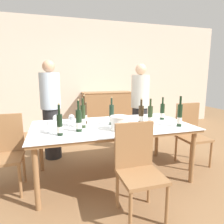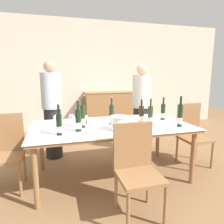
% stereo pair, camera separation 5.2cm
% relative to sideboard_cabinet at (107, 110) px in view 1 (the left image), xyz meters
% --- Properties ---
extents(ground_plane, '(12.00, 12.00, 0.00)m').
position_rel_sideboard_cabinet_xyz_m(ground_plane, '(-0.63, -2.50, -0.49)').
color(ground_plane, olive).
extents(back_wall, '(8.00, 0.10, 2.80)m').
position_rel_sideboard_cabinet_xyz_m(back_wall, '(-0.63, 0.29, 0.91)').
color(back_wall, beige).
rests_on(back_wall, ground_plane).
extents(sideboard_cabinet, '(1.30, 0.46, 0.98)m').
position_rel_sideboard_cabinet_xyz_m(sideboard_cabinet, '(0.00, 0.00, 0.00)').
color(sideboard_cabinet, '#996B42').
rests_on(sideboard_cabinet, ground_plane).
extents(dining_table, '(2.12, 1.13, 0.75)m').
position_rel_sideboard_cabinet_xyz_m(dining_table, '(-0.63, -2.50, 0.20)').
color(dining_table, '#996B42').
rests_on(dining_table, ground_plane).
extents(ice_bucket, '(0.24, 0.24, 0.17)m').
position_rel_sideboard_cabinet_xyz_m(ice_bucket, '(-0.61, -2.76, 0.35)').
color(ice_bucket, white).
rests_on(ice_bucket, dining_table).
extents(wine_bottle_0, '(0.07, 0.07, 0.36)m').
position_rel_sideboard_cabinet_xyz_m(wine_bottle_0, '(-0.13, -2.63, 0.38)').
color(wine_bottle_0, '#28381E').
rests_on(wine_bottle_0, dining_table).
extents(wine_bottle_1, '(0.06, 0.06, 0.40)m').
position_rel_sideboard_cabinet_xyz_m(wine_bottle_1, '(0.20, -2.83, 0.40)').
color(wine_bottle_1, black).
rests_on(wine_bottle_1, dining_table).
extents(wine_bottle_2, '(0.07, 0.07, 0.35)m').
position_rel_sideboard_cabinet_xyz_m(wine_bottle_2, '(-0.20, -2.51, 0.38)').
color(wine_bottle_2, '#332314').
rests_on(wine_bottle_2, dining_table).
extents(wine_bottle_3, '(0.07, 0.07, 0.39)m').
position_rel_sideboard_cabinet_xyz_m(wine_bottle_3, '(-1.10, -2.69, 0.39)').
color(wine_bottle_3, black).
rests_on(wine_bottle_3, dining_table).
extents(wine_bottle_4, '(0.07, 0.07, 0.34)m').
position_rel_sideboard_cabinet_xyz_m(wine_bottle_4, '(0.20, -2.39, 0.37)').
color(wine_bottle_4, black).
rests_on(wine_bottle_4, dining_table).
extents(wine_bottle_5, '(0.06, 0.06, 0.37)m').
position_rel_sideboard_cabinet_xyz_m(wine_bottle_5, '(-1.33, -2.78, 0.38)').
color(wine_bottle_5, black).
rests_on(wine_bottle_5, dining_table).
extents(wine_bottle_6, '(0.07, 0.07, 0.38)m').
position_rel_sideboard_cabinet_xyz_m(wine_bottle_6, '(-0.63, -2.48, 0.39)').
color(wine_bottle_6, '#1E3323').
rests_on(wine_bottle_6, dining_table).
extents(wine_bottle_7, '(0.07, 0.07, 0.40)m').
position_rel_sideboard_cabinet_xyz_m(wine_bottle_7, '(-0.97, -2.31, 0.40)').
color(wine_bottle_7, '#332314').
rests_on(wine_bottle_7, dining_table).
extents(wine_bottle_8, '(0.07, 0.07, 0.38)m').
position_rel_sideboard_cabinet_xyz_m(wine_bottle_8, '(-1.02, -2.53, 0.40)').
color(wine_bottle_8, '#28381E').
rests_on(wine_bottle_8, dining_table).
extents(wine_glass_0, '(0.08, 0.08, 0.15)m').
position_rel_sideboard_cabinet_xyz_m(wine_glass_0, '(-1.36, -2.31, 0.36)').
color(wine_glass_0, white).
rests_on(wine_glass_0, dining_table).
extents(wine_glass_1, '(0.07, 0.07, 0.15)m').
position_rel_sideboard_cabinet_xyz_m(wine_glass_1, '(-1.44, -2.61, 0.36)').
color(wine_glass_1, white).
rests_on(wine_glass_1, dining_table).
extents(wine_glass_2, '(0.08, 0.08, 0.15)m').
position_rel_sideboard_cabinet_xyz_m(wine_glass_2, '(-1.15, -2.35, 0.36)').
color(wine_glass_2, white).
rests_on(wine_glass_2, dining_table).
extents(chair_left_end, '(0.42, 0.42, 0.94)m').
position_rel_sideboard_cabinet_xyz_m(chair_left_end, '(-1.98, -2.41, 0.04)').
color(chair_left_end, '#996B42').
rests_on(chair_left_end, ground_plane).
extents(chair_near_front, '(0.42, 0.42, 0.94)m').
position_rel_sideboard_cabinet_xyz_m(chair_near_front, '(-0.59, -3.29, 0.04)').
color(chair_near_front, '#996B42').
rests_on(chair_near_front, ground_plane).
extents(chair_right_end, '(0.42, 0.42, 0.97)m').
position_rel_sideboard_cabinet_xyz_m(chair_right_end, '(0.72, -2.41, 0.05)').
color(chair_right_end, '#996B42').
rests_on(chair_right_end, ground_plane).
extents(person_host, '(0.33, 0.33, 1.66)m').
position_rel_sideboard_cabinet_xyz_m(person_host, '(-1.42, -1.57, 0.34)').
color(person_host, '#262628').
rests_on(person_host, ground_plane).
extents(person_guest_left, '(0.33, 0.33, 1.62)m').
position_rel_sideboard_cabinet_xyz_m(person_guest_left, '(0.17, -1.67, 0.32)').
color(person_guest_left, '#262628').
rests_on(person_guest_left, ground_plane).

